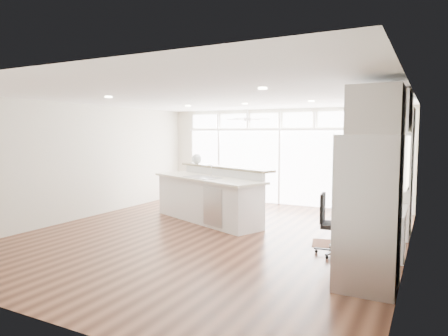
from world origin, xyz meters
The scene contains 24 objects.
floor centered at (0.00, 0.00, -0.01)m, with size 7.00×8.00×0.02m, color #3E1F13.
ceiling centered at (0.00, 0.00, 2.70)m, with size 7.00×8.00×0.02m, color white.
wall_back centered at (0.00, 4.00, 1.35)m, with size 7.00×0.04×2.70m, color beige.
wall_front centered at (0.00, -4.00, 1.35)m, with size 7.00×0.04×2.70m, color beige.
wall_left centered at (-3.50, 0.00, 1.35)m, with size 0.04×8.00×2.70m, color beige.
wall_right centered at (3.50, 0.00, 1.35)m, with size 0.04×8.00×2.70m, color beige.
glass_wall centered at (0.00, 3.94, 1.05)m, with size 5.80×0.06×2.08m, color white.
transom_row centered at (0.00, 3.94, 2.38)m, with size 5.90×0.06×0.40m, color white.
desk_window centered at (3.46, 0.30, 1.55)m, with size 0.04×0.85×0.85m, color white.
ceiling_fan centered at (-0.50, 2.80, 2.48)m, with size 1.16×1.16×0.32m, color white.
recessed_lights centered at (0.00, 0.20, 2.68)m, with size 3.40×3.00×0.02m, color #F2ECCD.
oven_cabinet centered at (3.17, 1.80, 1.25)m, with size 0.64×1.20×2.50m, color white.
desk_nook centered at (3.13, 0.30, 0.38)m, with size 0.72×1.30×0.76m, color white.
upper_cabinets centered at (3.17, 0.30, 2.35)m, with size 0.64×1.30×0.64m, color white.
refrigerator centered at (3.11, -1.35, 1.00)m, with size 0.76×0.90×2.00m, color #AFB0B4.
fridge_cabinet centered at (3.17, -1.35, 2.30)m, with size 0.64×0.90×0.60m, color white.
framed_photos centered at (3.46, 0.92, 1.40)m, with size 0.06×0.22×0.80m, color black.
kitchen_island centered at (-0.73, 1.08, 0.62)m, with size 3.13×1.18×1.24m, color white.
rug centered at (2.31, 0.47, 0.01)m, with size 0.80×0.58×0.01m, color #371B11.
office_chair centered at (2.44, -0.16, 0.50)m, with size 0.52×0.48×1.01m, color black.
fishbowl centered at (-1.45, 1.81, 1.37)m, with size 0.25×0.25×0.25m, color silver.
monitor centered at (3.05, 0.30, 0.97)m, with size 0.08×0.50×0.42m, color black.
keyboard centered at (2.88, 0.30, 0.77)m, with size 0.13×0.34×0.02m, color white.
potted_plant centered at (3.17, 1.80, 2.62)m, with size 0.28×0.31×0.24m, color #275323.
Camera 1 is at (3.82, -6.76, 2.02)m, focal length 32.00 mm.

